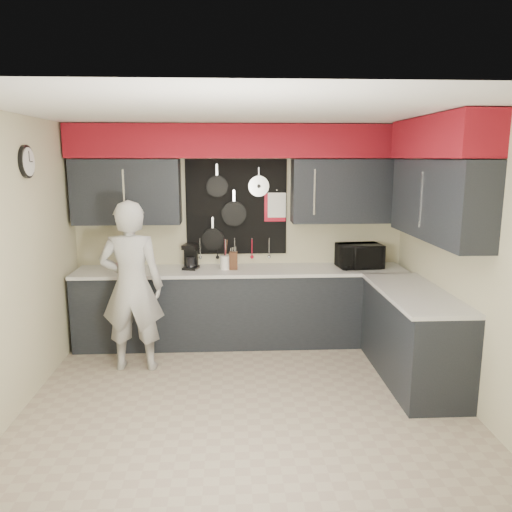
{
  "coord_description": "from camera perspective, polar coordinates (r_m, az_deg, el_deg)",
  "views": [
    {
      "loc": [
        -0.13,
        -4.33,
        2.22
      ],
      "look_at": [
        0.12,
        0.5,
        1.26
      ],
      "focal_mm": 35.0,
      "sensor_mm": 36.0,
      "label": 1
    }
  ],
  "objects": [
    {
      "name": "ground",
      "position": [
        4.87,
        -1.2,
        -15.92
      ],
      "size": [
        4.0,
        4.0,
        0.0
      ],
      "primitive_type": "plane",
      "color": "tan",
      "rests_on": "ground"
    },
    {
      "name": "back_wall_assembly",
      "position": [
        5.93,
        -1.68,
        9.18
      ],
      "size": [
        4.0,
        0.36,
        2.6
      ],
      "color": "beige",
      "rests_on": "ground"
    },
    {
      "name": "right_wall_assembly",
      "position": [
        5.01,
        20.49,
        7.35
      ],
      "size": [
        0.36,
        3.5,
        2.6
      ],
      "color": "beige",
      "rests_on": "ground"
    },
    {
      "name": "left_wall_assembly",
      "position": [
        4.81,
        -25.76,
        -0.51
      ],
      "size": [
        0.05,
        3.5,
        2.6
      ],
      "color": "beige",
      "rests_on": "ground"
    },
    {
      "name": "base_cabinets",
      "position": [
        5.77,
        3.33,
        -6.59
      ],
      "size": [
        3.95,
        2.2,
        0.92
      ],
      "color": "black",
      "rests_on": "ground"
    },
    {
      "name": "microwave",
      "position": [
        6.09,
        11.72,
        0.02
      ],
      "size": [
        0.55,
        0.4,
        0.28
      ],
      "primitive_type": "imported",
      "rotation": [
        0.0,
        0.0,
        0.12
      ],
      "color": "black",
      "rests_on": "base_cabinets"
    },
    {
      "name": "knife_block",
      "position": [
        5.88,
        -2.6,
        -0.52
      ],
      "size": [
        0.1,
        0.1,
        0.21
      ],
      "primitive_type": "cube",
      "rotation": [
        0.0,
        0.0,
        -0.04
      ],
      "color": "#3E2013",
      "rests_on": "base_cabinets"
    },
    {
      "name": "utensil_crock",
      "position": [
        5.9,
        -3.5,
        -0.73
      ],
      "size": [
        0.13,
        0.13,
        0.16
      ],
      "primitive_type": "cylinder",
      "color": "silver",
      "rests_on": "base_cabinets"
    },
    {
      "name": "coffee_maker",
      "position": [
        5.96,
        -7.46,
        0.02
      ],
      "size": [
        0.2,
        0.23,
        0.3
      ],
      "rotation": [
        0.0,
        0.0,
        -0.23
      ],
      "color": "black",
      "rests_on": "base_cabinets"
    },
    {
      "name": "person",
      "position": [
        5.35,
        -14.01,
        -3.4
      ],
      "size": [
        0.67,
        0.45,
        1.8
      ],
      "primitive_type": "imported",
      "rotation": [
        0.0,
        0.0,
        3.11
      ],
      "color": "beige",
      "rests_on": "ground"
    }
  ]
}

